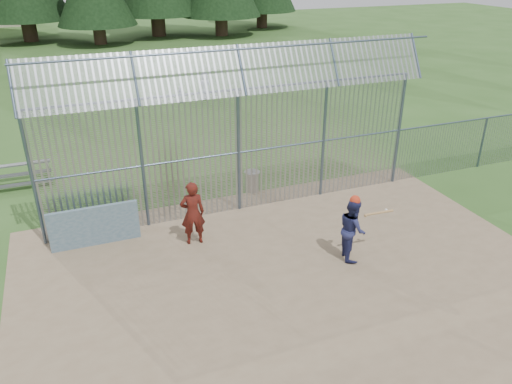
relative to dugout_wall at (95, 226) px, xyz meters
name	(u,v)px	position (x,y,z in m)	size (l,w,h in m)	color
ground	(283,265)	(4.60, -2.90, -0.62)	(120.00, 120.00, 0.00)	#2D511E
dirt_infield	(290,274)	(4.60, -3.40, -0.61)	(14.00, 10.00, 0.02)	#756047
dugout_wall	(95,226)	(0.00, 0.00, 0.00)	(2.50, 0.12, 1.20)	#38566B
batter	(352,229)	(6.50, -3.23, 0.28)	(0.86, 0.67, 1.77)	navy
onlooker	(193,213)	(2.66, -0.92, 0.36)	(0.70, 0.46, 1.93)	maroon
bg_kid_standing	(205,86)	(7.31, 14.15, 0.15)	(0.76, 0.49, 1.55)	slate
bg_kid_seated	(181,95)	(5.83, 13.92, -0.16)	(0.54, 0.23, 0.93)	slate
batting_gear	(359,203)	(6.63, -3.25, 1.07)	(1.27, 0.35, 0.63)	red
trash_can	(252,181)	(5.48, 1.75, -0.24)	(0.56, 0.56, 0.82)	gray
bleacher	(7,177)	(-2.61, 5.19, -0.21)	(3.00, 0.95, 0.72)	slate
backstop_fence	(292,135)	(6.41, 0.53, 1.74)	(20.09, 0.81, 5.30)	#47566B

